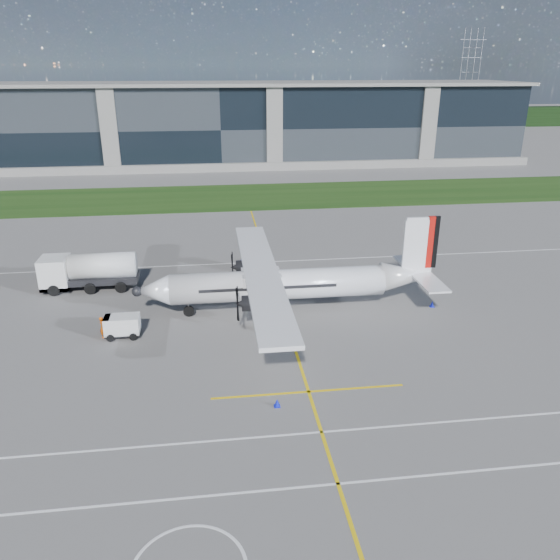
# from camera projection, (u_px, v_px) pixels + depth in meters

# --- Properties ---
(ground) EXTENTS (400.00, 400.00, 0.00)m
(ground) POSITION_uv_depth(u_px,v_px,m) (229.00, 210.00, 75.65)
(ground) COLOR slate
(ground) RESTS_ON ground
(grass_strip) EXTENTS (400.00, 18.00, 0.04)m
(grass_strip) POSITION_uv_depth(u_px,v_px,m) (227.00, 197.00, 83.02)
(grass_strip) COLOR #17370F
(grass_strip) RESTS_ON ground
(terminal_building) EXTENTS (120.00, 20.00, 15.00)m
(terminal_building) POSITION_uv_depth(u_px,v_px,m) (219.00, 125.00, 109.79)
(terminal_building) COLOR black
(terminal_building) RESTS_ON ground
(tree_line) EXTENTS (400.00, 6.00, 6.00)m
(tree_line) POSITION_uv_depth(u_px,v_px,m) (215.00, 120.00, 166.78)
(tree_line) COLOR black
(tree_line) RESTS_ON ground
(pylon_east) EXTENTS (9.00, 4.60, 30.00)m
(pylon_east) POSITION_uv_depth(u_px,v_px,m) (469.00, 77.00, 181.72)
(pylon_east) COLOR gray
(pylon_east) RESTS_ON ground
(yellow_taxiway_centerline) EXTENTS (0.20, 70.00, 0.01)m
(yellow_taxiway_centerline) POSITION_uv_depth(u_px,v_px,m) (277.00, 292.00, 48.33)
(yellow_taxiway_centerline) COLOR yellow
(yellow_taxiway_centerline) RESTS_ON ground
(white_lane_line) EXTENTS (90.00, 0.15, 0.01)m
(white_lane_line) POSITION_uv_depth(u_px,v_px,m) (276.00, 490.00, 25.84)
(white_lane_line) COLOR white
(white_lane_line) RESTS_ON ground
(turboprop_aircraft) EXTENTS (24.31, 25.21, 7.56)m
(turboprop_aircraft) POSITION_uv_depth(u_px,v_px,m) (289.00, 267.00, 43.29)
(turboprop_aircraft) COLOR white
(turboprop_aircraft) RESTS_ON ground
(fuel_tanker_truck) EXTENTS (8.74, 2.84, 3.28)m
(fuel_tanker_truck) POSITION_uv_depth(u_px,v_px,m) (82.00, 272.00, 48.40)
(fuel_tanker_truck) COLOR silver
(fuel_tanker_truck) RESTS_ON ground
(baggage_tug) EXTENTS (2.69, 1.61, 1.61)m
(baggage_tug) POSITION_uv_depth(u_px,v_px,m) (122.00, 326.00, 40.17)
(baggage_tug) COLOR silver
(baggage_tug) RESTS_ON ground
(ground_crew_person) EXTENTS (0.63, 0.82, 1.85)m
(ground_crew_person) POSITION_uv_depth(u_px,v_px,m) (103.00, 326.00, 40.01)
(ground_crew_person) COLOR #F25907
(ground_crew_person) RESTS_ON ground
(safety_cone_tail) EXTENTS (0.36, 0.36, 0.50)m
(safety_cone_tail) POSITION_uv_depth(u_px,v_px,m) (432.00, 304.00, 45.29)
(safety_cone_tail) COLOR #0B15BB
(safety_cone_tail) RESTS_ON ground
(safety_cone_nose_port) EXTENTS (0.36, 0.36, 0.50)m
(safety_cone_nose_port) POSITION_uv_depth(u_px,v_px,m) (138.00, 323.00, 41.98)
(safety_cone_nose_port) COLOR #0B15BB
(safety_cone_nose_port) RESTS_ON ground
(safety_cone_fwd) EXTENTS (0.36, 0.36, 0.50)m
(safety_cone_fwd) POSITION_uv_depth(u_px,v_px,m) (124.00, 315.00, 43.37)
(safety_cone_fwd) COLOR #0B15BB
(safety_cone_fwd) RESTS_ON ground
(safety_cone_stbdwing) EXTENTS (0.36, 0.36, 0.50)m
(safety_cone_stbdwing) POSITION_uv_depth(u_px,v_px,m) (243.00, 258.00, 56.14)
(safety_cone_stbdwing) COLOR #0B15BB
(safety_cone_stbdwing) RESTS_ON ground
(safety_cone_portwing) EXTENTS (0.36, 0.36, 0.50)m
(safety_cone_portwing) POSITION_uv_depth(u_px,v_px,m) (277.00, 403.00, 32.05)
(safety_cone_portwing) COLOR #0B15BB
(safety_cone_portwing) RESTS_ON ground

